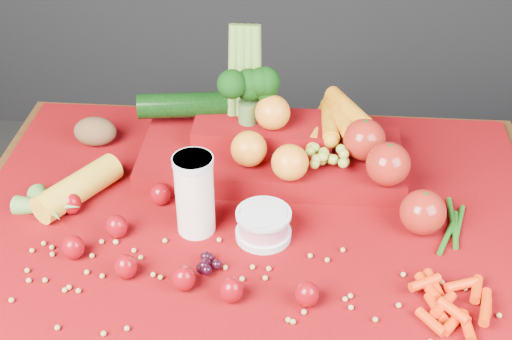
# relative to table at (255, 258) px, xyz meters

# --- Properties ---
(table) EXTENTS (1.10, 0.80, 0.75)m
(table) POSITION_rel_table_xyz_m (0.00, 0.00, 0.00)
(table) COLOR #39200D
(table) RESTS_ON ground
(red_cloth) EXTENTS (1.05, 0.75, 0.01)m
(red_cloth) POSITION_rel_table_xyz_m (0.00, 0.00, 0.10)
(red_cloth) COLOR #710603
(red_cloth) RESTS_ON table
(milk_glass) EXTENTS (0.07, 0.07, 0.15)m
(milk_glass) POSITION_rel_table_xyz_m (-0.10, -0.05, 0.19)
(milk_glass) COLOR white
(milk_glass) RESTS_ON red_cloth
(yogurt_bowl) EXTENTS (0.10, 0.10, 0.05)m
(yogurt_bowl) POSITION_rel_table_xyz_m (0.02, -0.06, 0.14)
(yogurt_bowl) COLOR silver
(yogurt_bowl) RESTS_ON red_cloth
(strawberry_scatter) EXTENTS (0.48, 0.28, 0.05)m
(strawberry_scatter) POSITION_rel_table_xyz_m (-0.16, -0.13, 0.13)
(strawberry_scatter) COLOR #840000
(strawberry_scatter) RESTS_ON red_cloth
(dark_grape_cluster) EXTENTS (0.06, 0.05, 0.03)m
(dark_grape_cluster) POSITION_rel_table_xyz_m (-0.07, -0.15, 0.12)
(dark_grape_cluster) COLOR black
(dark_grape_cluster) RESTS_ON red_cloth
(soybean_scatter) EXTENTS (0.84, 0.24, 0.01)m
(soybean_scatter) POSITION_rel_table_xyz_m (0.00, -0.20, 0.11)
(soybean_scatter) COLOR #AE964B
(soybean_scatter) RESTS_ON red_cloth
(corn_ear) EXTENTS (0.25, 0.27, 0.06)m
(corn_ear) POSITION_rel_table_xyz_m (-0.37, -0.01, 0.13)
(corn_ear) COLOR yellow
(corn_ear) RESTS_ON red_cloth
(potato) EXTENTS (0.09, 0.07, 0.06)m
(potato) POSITION_rel_table_xyz_m (-0.36, 0.21, 0.14)
(potato) COLOR #563320
(potato) RESTS_ON red_cloth
(baby_carrot_pile) EXTENTS (0.17, 0.17, 0.03)m
(baby_carrot_pile) POSITION_rel_table_xyz_m (0.34, -0.21, 0.12)
(baby_carrot_pile) COLOR red
(baby_carrot_pile) RESTS_ON red_cloth
(green_bean_pile) EXTENTS (0.14, 0.12, 0.01)m
(green_bean_pile) POSITION_rel_table_xyz_m (0.35, -0.01, 0.11)
(green_bean_pile) COLOR #1B5814
(green_bean_pile) RESTS_ON red_cloth
(produce_mound) EXTENTS (0.61, 0.36, 0.27)m
(produce_mound) POSITION_rel_table_xyz_m (0.05, 0.15, 0.17)
(produce_mound) COLOR #710603
(produce_mound) RESTS_ON red_cloth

